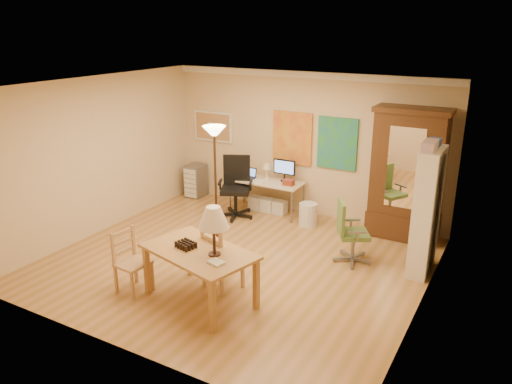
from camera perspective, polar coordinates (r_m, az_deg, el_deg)
The scene contains 16 objects.
floor at distance 7.83m, azimuth -2.24°, elevation -7.95°, with size 5.50×5.50×0.00m, color olive.
crown_molding at distance 9.22m, azimuth 5.75°, elevation 13.19°, with size 5.50×0.08×0.12m, color white.
corkboard at distance 10.38m, azimuth -4.92°, elevation 7.47°, with size 0.90×0.04×0.62m, color #AA7C50.
art_panel_left at distance 9.52m, azimuth 4.16°, elevation 6.15°, with size 0.80×0.04×1.00m, color gold.
art_panel_right at distance 9.19m, azimuth 9.27°, elevation 5.49°, with size 0.75×0.04×0.95m, color teal.
dining_table at distance 6.41m, azimuth -5.95°, elevation -5.69°, with size 1.65×1.22×1.38m.
ladder_chair_back at distance 6.93m, azimuth -4.03°, elevation -7.47°, with size 0.57×0.56×0.99m.
ladder_chair_left at distance 7.07m, azimuth -14.04°, elevation -7.91°, with size 0.43×0.45×0.88m.
torchiere_lamp at distance 7.88m, azimuth -4.75°, elevation 4.69°, with size 0.37×0.37×2.01m.
computer_desk at distance 9.67m, azimuth 1.44°, elevation -0.10°, with size 1.42×0.62×1.07m.
office_chair_black at distance 9.51m, azimuth -2.32°, elevation -0.99°, with size 0.71×0.71×1.15m.
office_chair_green at distance 7.87m, azimuth 10.76°, elevation -6.03°, with size 0.61×0.61×0.99m.
drawer_cart at distance 10.66m, azimuth -6.91°, elevation 1.30°, with size 0.35×0.42×0.69m.
armoire at distance 8.74m, azimuth 16.83°, elevation 1.01°, with size 1.22×0.58×2.24m.
bookshelf at distance 7.59m, azimuth 18.89°, elevation -2.23°, with size 0.28×0.75×1.87m.
wastebin at distance 9.15m, azimuth 5.97°, elevation -2.56°, with size 0.33×0.33×0.42m, color silver.
Camera 1 is at (3.68, -5.95, 3.52)m, focal length 35.00 mm.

